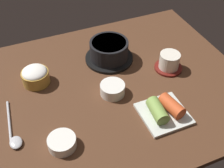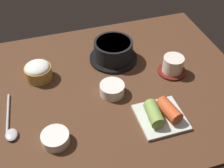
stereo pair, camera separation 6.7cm
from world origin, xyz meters
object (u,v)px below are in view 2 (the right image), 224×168
Objects in this scene: stone_pot at (113,51)px; tea_cup_with_saucer at (173,65)px; side_bowl_near at (55,138)px; banchan_cup_center at (112,89)px; spoon at (10,127)px; rice_bowl at (38,71)px; kimchi_plate at (161,114)px.

tea_cup_with_saucer is at bearing -36.92° from stone_pot.
tea_cup_with_saucer is at bearing 21.66° from side_bowl_near.
banchan_cup_center reaches higher than spoon.
rice_bowl is 23.54cm from spoon.
rice_bowl is (-28.46, -2.32, -0.68)cm from stone_pot.
rice_bowl is at bearing 92.20° from side_bowl_near.
stone_pot is 2.19× the size of banchan_cup_center.
rice_bowl is at bearing 145.83° from banchan_cup_center.
rice_bowl is 29.39cm from side_bowl_near.
stone_pot is 41.88cm from side_bowl_near.
kimchi_plate is at bearing -1.71° from side_bowl_near.
stone_pot reaches higher than rice_bowl.
stone_pot is 18.67cm from banchan_cup_center.
spoon is (-12.33, 8.79, -1.13)cm from side_bowl_near.
stone_pot is 45.90cm from spoon.
kimchi_plate is at bearing -81.06° from stone_pot.
rice_bowl reaches higher than spoon.
stone_pot is 28.57cm from rice_bowl.
kimchi_plate is (-12.98, -19.02, -1.03)cm from tea_cup_with_saucer.
rice_bowl is 1.15× the size of side_bowl_near.
kimchi_plate is (33.60, -30.30, -1.16)cm from rice_bowl.
stone_pot is at bearing 143.08° from tea_cup_with_saucer.
banchan_cup_center is 18.68cm from kimchi_plate.
stone_pot reaches higher than banchan_cup_center.
side_bowl_near is at bearing -158.34° from tea_cup_with_saucer.
side_bowl_near is (1.13, -29.33, -1.51)cm from rice_bowl.
side_bowl_near is (-45.44, -18.05, -1.38)cm from tea_cup_with_saucer.
spoon is at bearing 144.50° from side_bowl_near.
side_bowl_near is at bearing -146.67° from banchan_cup_center.
spoon is (-33.70, -5.26, -1.46)cm from banchan_cup_center.
tea_cup_with_saucer is 23.04cm from kimchi_plate.
banchan_cup_center is 0.42× the size of spoon.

